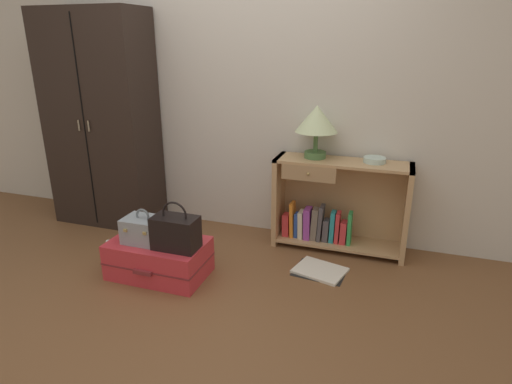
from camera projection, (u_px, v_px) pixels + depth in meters
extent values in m
plane|color=brown|center=(177.00, 317.00, 2.68)|extent=(9.00, 9.00, 0.00)
cube|color=beige|center=(254.00, 81.00, 3.59)|extent=(6.40, 0.10, 2.60)
cube|color=black|center=(102.00, 121.00, 3.85)|extent=(0.94, 0.45, 1.89)
cube|color=black|center=(84.00, 126.00, 3.64)|extent=(0.01, 0.01, 1.79)
cylinder|color=gray|center=(79.00, 125.00, 3.65)|extent=(0.01, 0.01, 0.09)
cylinder|color=gray|center=(89.00, 126.00, 3.62)|extent=(0.01, 0.01, 0.09)
cube|color=tan|center=(279.00, 199.00, 3.60)|extent=(0.04, 0.30, 0.74)
cube|color=tan|center=(407.00, 214.00, 3.30)|extent=(0.04, 0.30, 0.74)
cube|color=tan|center=(343.00, 162.00, 3.33)|extent=(1.06, 0.30, 0.02)
cube|color=tan|center=(337.00, 242.00, 3.56)|extent=(0.98, 0.30, 0.02)
cube|color=tan|center=(342.00, 200.00, 3.58)|extent=(0.98, 0.01, 0.72)
cube|color=#A68259|center=(308.00, 173.00, 3.30)|extent=(0.42, 0.02, 0.12)
sphere|color=#9E844C|center=(308.00, 174.00, 3.29)|extent=(0.02, 0.02, 0.02)
cube|color=red|center=(286.00, 224.00, 3.63)|extent=(0.06, 0.10, 0.19)
cube|color=orange|center=(292.00, 219.00, 3.60)|extent=(0.04, 0.12, 0.30)
cube|color=#2D51B2|center=(297.00, 225.00, 3.60)|extent=(0.03, 0.08, 0.21)
cube|color=beige|center=(301.00, 224.00, 3.58)|extent=(0.05, 0.12, 0.23)
cube|color=purple|center=(308.00, 223.00, 3.56)|extent=(0.06, 0.13, 0.26)
cube|color=#726659|center=(315.00, 224.00, 3.54)|extent=(0.06, 0.10, 0.27)
cube|color=#4C474C|center=(321.00, 223.00, 3.52)|extent=(0.05, 0.12, 0.30)
cube|color=#4C474C|center=(326.00, 230.00, 3.53)|extent=(0.05, 0.10, 0.19)
cube|color=teal|center=(333.00, 226.00, 3.50)|extent=(0.04, 0.09, 0.26)
cube|color=red|center=(338.00, 227.00, 3.49)|extent=(0.03, 0.10, 0.26)
cube|color=red|center=(343.00, 232.00, 3.49)|extent=(0.05, 0.10, 0.19)
cube|color=green|center=(350.00, 228.00, 3.46)|extent=(0.03, 0.10, 0.27)
cylinder|color=#4C7542|center=(315.00, 155.00, 3.41)|extent=(0.17, 0.17, 0.05)
cylinder|color=#4C7542|center=(316.00, 142.00, 3.38)|extent=(0.04, 0.04, 0.16)
cone|color=beige|center=(317.00, 119.00, 3.32)|extent=(0.33, 0.33, 0.20)
cylinder|color=silver|center=(375.00, 160.00, 3.28)|extent=(0.17, 0.17, 0.04)
cube|color=#D1333D|center=(159.00, 258.00, 3.13)|extent=(0.69, 0.41, 0.27)
cube|color=maroon|center=(159.00, 258.00, 3.13)|extent=(0.70, 0.42, 0.01)
cube|color=maroon|center=(142.00, 273.00, 2.93)|extent=(0.14, 0.02, 0.03)
cube|color=#8E99A3|center=(144.00, 230.00, 3.05)|extent=(0.28, 0.20, 0.18)
torus|color=slate|center=(143.00, 216.00, 3.02)|extent=(0.11, 0.02, 0.11)
cube|color=tan|center=(125.00, 230.00, 2.97)|extent=(0.02, 0.01, 0.02)
cube|color=tan|center=(144.00, 233.00, 2.92)|extent=(0.02, 0.01, 0.02)
cube|color=black|center=(176.00, 233.00, 2.95)|extent=(0.31, 0.18, 0.23)
torus|color=black|center=(174.00, 214.00, 2.90)|extent=(0.19, 0.01, 0.19)
cylinder|color=white|center=(110.00, 254.00, 3.27)|extent=(0.07, 0.07, 0.18)
cylinder|color=silver|center=(108.00, 242.00, 3.24)|extent=(0.04, 0.04, 0.02)
cube|color=white|center=(320.00, 270.00, 3.20)|extent=(0.42, 0.36, 0.02)
cube|color=black|center=(320.00, 271.00, 3.21)|extent=(0.40, 0.33, 0.01)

